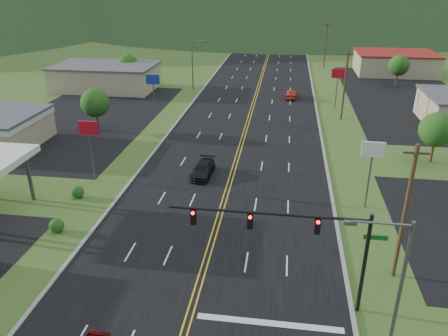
# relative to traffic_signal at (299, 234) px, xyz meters

# --- Properties ---
(traffic_signal) EXTENTS (13.10, 0.43, 7.00)m
(traffic_signal) POSITION_rel_traffic_signal_xyz_m (0.00, 0.00, 0.00)
(traffic_signal) COLOR black
(traffic_signal) RESTS_ON ground
(streetlight_east) EXTENTS (3.28, 0.25, 9.00)m
(streetlight_east) POSITION_rel_traffic_signal_xyz_m (4.70, -4.00, -0.15)
(streetlight_east) COLOR #59595E
(streetlight_east) RESTS_ON ground
(streetlight_west) EXTENTS (3.28, 0.25, 9.00)m
(streetlight_west) POSITION_rel_traffic_signal_xyz_m (-18.16, 56.00, -0.15)
(streetlight_west) COLOR #59595E
(streetlight_west) RESTS_ON ground
(building_west_far) EXTENTS (18.40, 11.40, 4.50)m
(building_west_far) POSITION_rel_traffic_signal_xyz_m (-34.48, 54.00, -3.07)
(building_west_far) COLOR tan
(building_west_far) RESTS_ON ground
(building_east_far) EXTENTS (16.40, 12.40, 4.50)m
(building_east_far) POSITION_rel_traffic_signal_xyz_m (21.52, 76.00, -3.07)
(building_east_far) COLOR tan
(building_east_far) RESTS_ON ground
(pole_sign_west_a) EXTENTS (2.00, 0.18, 6.40)m
(pole_sign_west_a) POSITION_rel_traffic_signal_xyz_m (-20.48, 16.00, -0.28)
(pole_sign_west_a) COLOR #59595E
(pole_sign_west_a) RESTS_ON ground
(pole_sign_west_b) EXTENTS (2.00, 0.18, 6.40)m
(pole_sign_west_b) POSITION_rel_traffic_signal_xyz_m (-20.48, 38.00, -0.28)
(pole_sign_west_b) COLOR #59595E
(pole_sign_west_b) RESTS_ON ground
(pole_sign_east_a) EXTENTS (2.00, 0.18, 6.40)m
(pole_sign_east_a) POSITION_rel_traffic_signal_xyz_m (6.52, 14.00, -0.28)
(pole_sign_east_a) COLOR #59595E
(pole_sign_east_a) RESTS_ON ground
(pole_sign_east_b) EXTENTS (2.00, 0.18, 6.40)m
(pole_sign_east_b) POSITION_rel_traffic_signal_xyz_m (6.52, 46.00, -0.28)
(pole_sign_east_b) COLOR #59595E
(pole_sign_east_b) RESTS_ON ground
(tree_west_a) EXTENTS (3.84, 3.84, 5.82)m
(tree_west_a) POSITION_rel_traffic_signal_xyz_m (-26.48, 31.00, -1.44)
(tree_west_a) COLOR #382314
(tree_west_a) RESTS_ON ground
(tree_west_b) EXTENTS (3.84, 3.84, 5.82)m
(tree_west_b) POSITION_rel_traffic_signal_xyz_m (-31.48, 58.00, -1.44)
(tree_west_b) COLOR #382314
(tree_west_b) RESTS_ON ground
(tree_east_a) EXTENTS (3.84, 3.84, 5.82)m
(tree_east_a) POSITION_rel_traffic_signal_xyz_m (15.52, 26.00, -1.44)
(tree_east_a) COLOR #382314
(tree_east_a) RESTS_ON ground
(tree_east_b) EXTENTS (3.84, 3.84, 5.82)m
(tree_east_b) POSITION_rel_traffic_signal_xyz_m (19.52, 64.00, -1.44)
(tree_east_b) COLOR #382314
(tree_east_b) RESTS_ON ground
(utility_pole_a) EXTENTS (1.60, 0.28, 10.00)m
(utility_pole_a) POSITION_rel_traffic_signal_xyz_m (7.02, 4.00, -0.20)
(utility_pole_a) COLOR #382314
(utility_pole_a) RESTS_ON ground
(utility_pole_b) EXTENTS (1.60, 0.28, 10.00)m
(utility_pole_b) POSITION_rel_traffic_signal_xyz_m (7.02, 41.00, -0.20)
(utility_pole_b) COLOR #382314
(utility_pole_b) RESTS_ON ground
(utility_pole_c) EXTENTS (1.60, 0.28, 10.00)m
(utility_pole_c) POSITION_rel_traffic_signal_xyz_m (7.02, 81.00, -0.20)
(utility_pole_c) COLOR #382314
(utility_pole_c) RESTS_ON ground
(utility_pole_d) EXTENTS (1.60, 0.28, 10.00)m
(utility_pole_d) POSITION_rel_traffic_signal_xyz_m (7.02, 121.00, -0.20)
(utility_pole_d) COLOR #382314
(utility_pole_d) RESTS_ON ground
(car_dark_mid) EXTENTS (2.16, 4.90, 1.40)m
(car_dark_mid) POSITION_rel_traffic_signal_xyz_m (-9.51, 18.61, -4.63)
(car_dark_mid) COLOR black
(car_dark_mid) RESTS_ON ground
(car_red_far) EXTENTS (1.84, 4.54, 1.46)m
(car_red_far) POSITION_rel_traffic_signal_xyz_m (-0.29, 51.86, -4.60)
(car_red_far) COLOR maroon
(car_red_far) RESTS_ON ground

